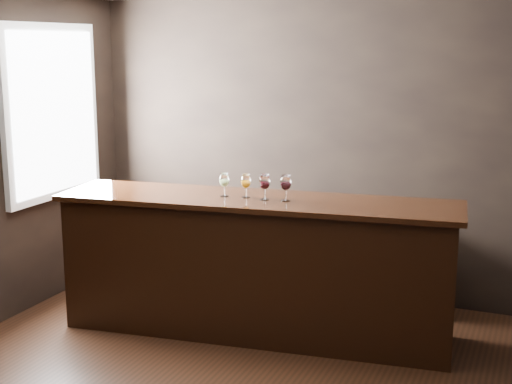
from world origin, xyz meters
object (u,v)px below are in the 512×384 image
at_px(bar_counter, 256,269).
at_px(glass_red_a, 265,182).
at_px(back_bar_shelf, 292,254).
at_px(glass_amber, 246,182).
at_px(glass_red_b, 286,183).
at_px(glass_white, 224,181).

xyz_separation_m(bar_counter, glass_red_a, (0.08, -0.03, 0.73)).
bearing_deg(back_bar_shelf, bar_counter, -87.99).
xyz_separation_m(glass_amber, glass_red_b, (0.34, 0.00, 0.01)).
relative_size(glass_red_a, glass_red_b, 0.99).
bearing_deg(glass_red_b, glass_red_a, -170.81).
bearing_deg(glass_white, glass_red_b, 3.64).
bearing_deg(glass_white, back_bar_shelf, 76.90).
xyz_separation_m(glass_red_a, glass_red_b, (0.17, 0.03, 0.00)).
distance_m(back_bar_shelf, glass_red_a, 1.35).
bearing_deg(glass_white, bar_counter, 7.40).
distance_m(glass_amber, glass_red_b, 0.34).
height_order(bar_counter, glass_white, glass_white).
relative_size(bar_counter, glass_white, 16.28).
bearing_deg(glass_red_b, back_bar_shelf, 106.20).
bearing_deg(glass_amber, glass_red_b, 0.78).
distance_m(bar_counter, back_bar_shelf, 0.99).
distance_m(back_bar_shelf, glass_red_b, 1.35).
xyz_separation_m(back_bar_shelf, glass_red_b, (0.28, -0.98, 0.89)).
bearing_deg(glass_red_b, glass_white, -176.36).
height_order(bar_counter, glass_red_b, glass_red_b).
height_order(bar_counter, glass_red_a, glass_red_a).
height_order(glass_red_a, glass_red_b, glass_red_b).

